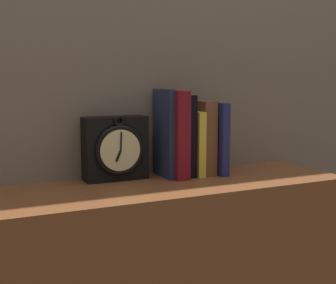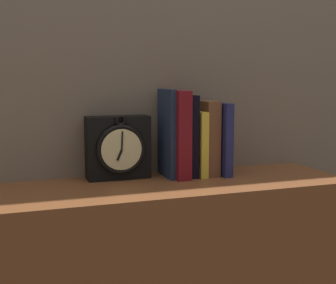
{
  "view_description": "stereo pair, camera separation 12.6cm",
  "coord_description": "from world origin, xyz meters",
  "px_view_note": "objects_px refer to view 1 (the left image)",
  "views": [
    {
      "loc": [
        -0.53,
        -1.13,
        1.11
      ],
      "look_at": [
        0.0,
        0.0,
        0.94
      ],
      "focal_mm": 50.0,
      "sensor_mm": 36.0,
      "label": 1
    },
    {
      "loc": [
        -0.41,
        -1.18,
        1.11
      ],
      "look_at": [
        0.0,
        0.0,
        0.94
      ],
      "focal_mm": 50.0,
      "sensor_mm": 36.0,
      "label": 2
    }
  ],
  "objects_px": {
    "book_slot2_black": "(183,135)",
    "book_slot3_yellow": "(192,143)",
    "clock": "(116,148)",
    "book_slot0_navy": "(163,133)",
    "book_slot5_navy": "(214,138)",
    "book_slot1_maroon": "(174,134)",
    "book_slot4_brown": "(201,137)"
  },
  "relations": [
    {
      "from": "book_slot2_black",
      "to": "book_slot3_yellow",
      "type": "bearing_deg",
      "value": -7.35
    },
    {
      "from": "clock",
      "to": "book_slot3_yellow",
      "type": "xyz_separation_m",
      "value": [
        0.23,
        -0.02,
        0.01
      ]
    },
    {
      "from": "book_slot0_navy",
      "to": "book_slot2_black",
      "type": "relative_size",
      "value": 1.07
    },
    {
      "from": "book_slot3_yellow",
      "to": "book_slot5_navy",
      "type": "height_order",
      "value": "book_slot5_navy"
    },
    {
      "from": "book_slot0_navy",
      "to": "book_slot1_maroon",
      "type": "distance_m",
      "value": 0.03
    },
    {
      "from": "book_slot4_brown",
      "to": "book_slot5_navy",
      "type": "xyz_separation_m",
      "value": [
        0.04,
        -0.01,
        -0.0
      ]
    },
    {
      "from": "book_slot3_yellow",
      "to": "book_slot2_black",
      "type": "bearing_deg",
      "value": 172.65
    },
    {
      "from": "book_slot4_brown",
      "to": "book_slot2_black",
      "type": "bearing_deg",
      "value": 179.44
    },
    {
      "from": "book_slot4_brown",
      "to": "book_slot5_navy",
      "type": "relative_size",
      "value": 1.03
    },
    {
      "from": "clock",
      "to": "book_slot3_yellow",
      "type": "relative_size",
      "value": 0.98
    },
    {
      "from": "book_slot0_navy",
      "to": "book_slot5_navy",
      "type": "bearing_deg",
      "value": -4.11
    },
    {
      "from": "book_slot3_yellow",
      "to": "book_slot1_maroon",
      "type": "bearing_deg",
      "value": -174.87
    },
    {
      "from": "book_slot2_black",
      "to": "book_slot3_yellow",
      "type": "height_order",
      "value": "book_slot2_black"
    },
    {
      "from": "clock",
      "to": "book_slot5_navy",
      "type": "height_order",
      "value": "book_slot5_navy"
    },
    {
      "from": "clock",
      "to": "book_slot2_black",
      "type": "relative_size",
      "value": 0.78
    },
    {
      "from": "book_slot3_yellow",
      "to": "book_slot5_navy",
      "type": "xyz_separation_m",
      "value": [
        0.07,
        -0.01,
        0.01
      ]
    },
    {
      "from": "book_slot0_navy",
      "to": "book_slot1_maroon",
      "type": "height_order",
      "value": "book_slot0_navy"
    },
    {
      "from": "book_slot0_navy",
      "to": "book_slot1_maroon",
      "type": "bearing_deg",
      "value": -20.67
    },
    {
      "from": "book_slot0_navy",
      "to": "book_slot3_yellow",
      "type": "height_order",
      "value": "book_slot0_navy"
    },
    {
      "from": "clock",
      "to": "book_slot4_brown",
      "type": "height_order",
      "value": "book_slot4_brown"
    },
    {
      "from": "clock",
      "to": "book_slot1_maroon",
      "type": "xyz_separation_m",
      "value": [
        0.17,
        -0.03,
        0.04
      ]
    },
    {
      "from": "clock",
      "to": "book_slot0_navy",
      "type": "distance_m",
      "value": 0.14
    },
    {
      "from": "book_slot3_yellow",
      "to": "clock",
      "type": "bearing_deg",
      "value": 173.99
    },
    {
      "from": "clock",
      "to": "book_slot2_black",
      "type": "bearing_deg",
      "value": -5.82
    },
    {
      "from": "book_slot5_navy",
      "to": "book_slot1_maroon",
      "type": "bearing_deg",
      "value": 179.5
    },
    {
      "from": "book_slot3_yellow",
      "to": "book_slot4_brown",
      "type": "relative_size",
      "value": 0.87
    },
    {
      "from": "book_slot4_brown",
      "to": "book_slot5_navy",
      "type": "bearing_deg",
      "value": -14.95
    },
    {
      "from": "book_slot0_navy",
      "to": "book_slot3_yellow",
      "type": "relative_size",
      "value": 1.34
    },
    {
      "from": "clock",
      "to": "book_slot0_navy",
      "type": "relative_size",
      "value": 0.73
    },
    {
      "from": "book_slot2_black",
      "to": "book_slot5_navy",
      "type": "relative_size",
      "value": 1.11
    },
    {
      "from": "book_slot2_black",
      "to": "book_slot3_yellow",
      "type": "distance_m",
      "value": 0.04
    },
    {
      "from": "clock",
      "to": "book_slot4_brown",
      "type": "relative_size",
      "value": 0.85
    }
  ]
}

